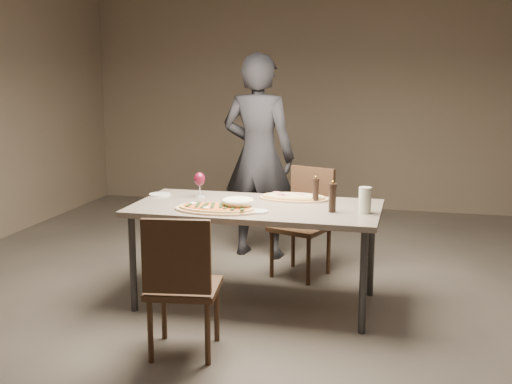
% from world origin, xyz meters
% --- Properties ---
extents(room, '(7.00, 7.00, 7.00)m').
position_xyz_m(room, '(0.00, 0.00, 1.40)').
color(room, '#5B544E').
rests_on(room, ground).
extents(dining_table, '(1.80, 0.90, 0.75)m').
position_xyz_m(dining_table, '(0.00, 0.00, 0.69)').
color(dining_table, slate).
rests_on(dining_table, ground).
extents(zucchini_pizza, '(0.61, 0.34, 0.05)m').
position_xyz_m(zucchini_pizza, '(-0.23, -0.24, 0.77)').
color(zucchini_pizza, tan).
rests_on(zucchini_pizza, dining_table).
extents(ham_pizza, '(0.53, 0.30, 0.04)m').
position_xyz_m(ham_pizza, '(0.23, 0.28, 0.77)').
color(ham_pizza, tan).
rests_on(ham_pizza, dining_table).
extents(bread_basket, '(0.23, 0.23, 0.08)m').
position_xyz_m(bread_basket, '(-0.09, -0.18, 0.80)').
color(bread_basket, beige).
rests_on(bread_basket, dining_table).
extents(oil_dish, '(0.13, 0.13, 0.02)m').
position_xyz_m(oil_dish, '(0.08, -0.23, 0.76)').
color(oil_dish, white).
rests_on(oil_dish, dining_table).
extents(pepper_mill_left, '(0.06, 0.06, 0.22)m').
position_xyz_m(pepper_mill_left, '(0.57, -0.08, 0.86)').
color(pepper_mill_left, black).
rests_on(pepper_mill_left, dining_table).
extents(pepper_mill_right, '(0.05, 0.05, 0.20)m').
position_xyz_m(pepper_mill_right, '(0.41, 0.21, 0.85)').
color(pepper_mill_right, black).
rests_on(pepper_mill_right, dining_table).
extents(carafe, '(0.09, 0.09, 0.18)m').
position_xyz_m(carafe, '(0.79, -0.06, 0.84)').
color(carafe, silver).
rests_on(carafe, dining_table).
extents(wine_glass, '(0.09, 0.09, 0.20)m').
position_xyz_m(wine_glass, '(-0.50, 0.19, 0.89)').
color(wine_glass, silver).
rests_on(wine_glass, dining_table).
extents(side_plate, '(0.17, 0.17, 0.01)m').
position_xyz_m(side_plate, '(-0.83, 0.19, 0.76)').
color(side_plate, white).
rests_on(side_plate, dining_table).
extents(chair_near, '(0.48, 0.48, 0.89)m').
position_xyz_m(chair_near, '(-0.21, -1.00, 0.50)').
color(chair_near, '#3C2719').
rests_on(chair_near, ground).
extents(chair_far, '(0.55, 0.55, 0.91)m').
position_xyz_m(chair_far, '(0.24, 0.79, 0.51)').
color(chair_far, '#3C2719').
rests_on(chair_far, ground).
extents(diner, '(0.73, 0.52, 1.87)m').
position_xyz_m(diner, '(-0.28, 1.22, 0.94)').
color(diner, black).
rests_on(diner, ground).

